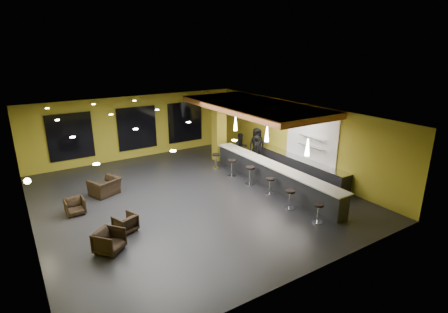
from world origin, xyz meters
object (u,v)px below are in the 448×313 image
column (219,129)px  bar_stool_1 (290,197)px  staff_c (257,145)px  armchair_d (105,187)px  armchair_a (109,241)px  bar_stool_4 (232,166)px  pendant_1 (267,134)px  staff_a (257,151)px  armchair_c (75,206)px  bar_stool_2 (270,184)px  armchair_b (125,223)px  pendant_2 (236,124)px  bar_stool_5 (216,159)px  staff_b (241,148)px  prep_counter (297,166)px  bar_stool_3 (250,173)px  bar_counter (272,176)px  bar_stool_0 (318,211)px

column → bar_stool_1: (-0.89, -6.73, -1.26)m
column → staff_c: size_ratio=1.87×
armchair_d → armchair_a: bearing=54.3°
staff_c → armchair_a: (-9.31, -4.61, -0.57)m
bar_stool_1 → bar_stool_4: 4.20m
pendant_1 → staff_a: 2.81m
bar_stool_1 → armchair_c: bearing=150.8°
bar_stool_2 → armchair_b: bearing=177.7°
armchair_b → bar_stool_1: bar_stool_1 is taller
pendant_2 → bar_stool_4: pendant_2 is taller
pendant_1 → bar_stool_5: bearing=107.6°
staff_b → bar_stool_4: 2.31m
bar_stool_1 → pendant_1: bearing=71.2°
armchair_d → bar_stool_2: size_ratio=1.53×
armchair_a → armchair_d: 4.59m
prep_counter → armchair_c: size_ratio=8.63×
bar_stool_5 → armchair_d: bearing=-177.0°
bar_stool_3 → bar_stool_5: size_ratio=1.09×
bar_counter → bar_stool_0: 3.65m
staff_a → bar_stool_0: staff_a is taller
pendant_2 → bar_stool_5: 2.10m
bar_stool_5 → armchair_a: bearing=-144.9°
bar_counter → armchair_d: 7.37m
armchair_d → bar_stool_5: bearing=160.3°
armchair_c → prep_counter: bearing=-9.2°
armchair_c → bar_stool_5: bearing=10.6°
pendant_1 → bar_stool_0: size_ratio=0.94×
prep_counter → armchair_b: prep_counter is taller
prep_counter → pendant_2: 3.73m
prep_counter → bar_stool_5: bearing=135.1°
prep_counter → staff_c: 2.83m
pendant_2 → bar_stool_5: bearing=155.6°
bar_stool_2 → staff_a: bearing=60.9°
bar_stool_2 → bar_stool_4: bearing=93.4°
armchair_d → bar_stool_2: bearing=125.3°
pendant_2 → bar_stool_5: size_ratio=0.88×
armchair_c → armchair_d: (1.44, 1.20, 0.05)m
prep_counter → armchair_d: size_ratio=5.31×
bar_stool_1 → bar_stool_3: size_ratio=0.89×
pendant_2 → armchair_b: 7.96m
bar_stool_3 → bar_stool_5: bearing=93.9°
staff_b → pendant_1: bearing=-99.3°
bar_stool_1 → bar_stool_5: bearing=90.3°
bar_stool_2 → staff_c: bearing=59.8°
staff_c → bar_stool_4: staff_c is taller
prep_counter → bar_stool_0: (-2.84, -4.05, 0.05)m
staff_b → armchair_c: size_ratio=2.29×
pendant_2 → bar_counter: bearing=-90.0°
column → armchair_a: (-7.71, -5.96, -1.39)m
bar_stool_0 → bar_stool_5: bearing=90.7°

